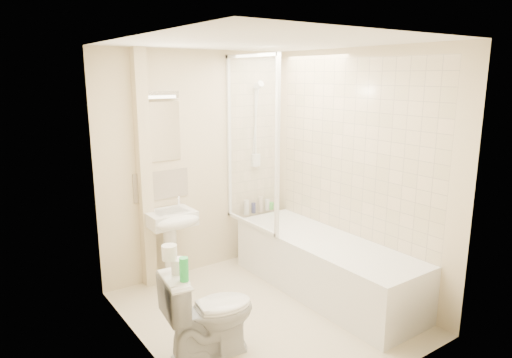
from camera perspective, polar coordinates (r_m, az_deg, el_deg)
floor at (r=4.38m, az=1.11°, el=-16.41°), size 2.50×2.50×0.00m
wall_back at (r=4.97m, az=-7.39°, el=1.86°), size 2.20×0.02×2.40m
wall_left at (r=3.42m, az=-13.87°, el=-3.49°), size 0.02×2.50×2.40m
wall_right at (r=4.65m, az=12.16°, el=0.92°), size 0.02×2.50×2.40m
ceiling at (r=3.83m, az=1.27°, el=16.75°), size 2.20×2.50×0.02m
tile_back at (r=5.31m, az=-0.21°, el=5.13°), size 0.70×0.01×1.75m
tile_right at (r=4.61m, az=12.07°, el=3.66°), size 0.01×2.10×1.75m
pipe_boxing at (r=4.67m, az=-13.78°, el=0.87°), size 0.12×0.12×2.40m
splashback at (r=4.82m, az=-11.76°, el=-0.73°), size 0.60×0.02×0.30m
mirror at (r=4.72m, az=-12.06°, el=5.77°), size 0.46×0.01×0.60m
strip_light at (r=4.67m, az=-12.16°, el=10.25°), size 0.42×0.07×0.07m
bathtub at (r=4.70m, az=8.55°, el=-10.51°), size 0.70×2.10×0.55m
shower_screen at (r=4.75m, az=-0.63°, el=4.51°), size 0.04×0.92×1.80m
shower_fixture at (r=5.26m, az=0.06°, el=6.38°), size 0.10×0.16×0.99m
pedestal_sink at (r=4.73m, az=-10.43°, el=-5.92°), size 0.47×0.45×0.91m
bottle_white_a at (r=5.32m, az=-1.21°, el=-3.56°), size 0.06×0.06×0.17m
bottle_blue at (r=5.38m, az=-0.32°, el=-3.64°), size 0.05×0.05×0.12m
bottle_cream at (r=5.43m, az=0.60°, el=-3.14°), size 0.05×0.05×0.18m
bottle_white_b at (r=5.49m, az=1.41°, el=-3.24°), size 0.05×0.05×0.13m
bottle_green at (r=5.53m, az=1.90°, el=-3.38°), size 0.06×0.06×0.09m
toilet at (r=3.67m, az=-5.84°, el=-16.22°), size 0.58×0.80×0.72m
toilet_roll_lower at (r=3.46m, az=-9.65°, el=-10.63°), size 0.11×0.11×0.11m
toilet_roll_upper at (r=3.42m, az=-10.78°, el=-9.00°), size 0.11×0.11×0.11m
green_bottle at (r=3.31m, az=-9.00°, el=-11.10°), size 0.06×0.06×0.17m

